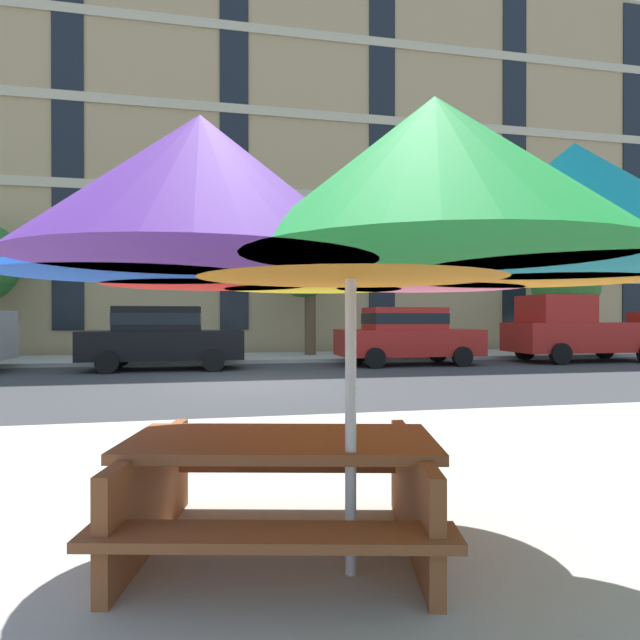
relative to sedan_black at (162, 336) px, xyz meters
name	(u,v)px	position (x,y,z in m)	size (l,w,h in m)	color
ground_plane	(250,384)	(2.21, -3.70, -0.95)	(120.00, 120.00, 0.00)	#38383A
sidewalk_near_patio	(364,584)	(2.21, -12.70, -0.89)	(56.00, 9.00, 0.12)	#B2ADA3
sidewalk_far	(237,358)	(2.21, 3.10, -0.89)	(56.00, 3.60, 0.12)	#B2ADA3
apartment_building	(230,187)	(2.21, 11.29, 7.05)	(42.16, 12.08, 16.00)	tan
sedan_black	(162,336)	(0.00, 0.00, 0.00)	(4.40, 1.98, 1.78)	black
sedan_red	(407,334)	(7.31, 0.00, 0.00)	(4.40, 1.98, 1.78)	#B21E19
pickup_red	(578,331)	(13.34, 0.00, 0.08)	(5.10, 2.12, 2.20)	#B21E19
street_tree_middle	(306,263)	(4.71, 3.35, 2.52)	(2.56, 2.56, 4.76)	brown
street_tree_right	(564,283)	(14.99, 2.94, 1.88)	(2.55, 2.55, 4.09)	#4C3823
patio_umbrella	(351,228)	(2.14, -12.70, 1.00)	(3.43, 3.43, 2.29)	silver
picnic_table	(281,485)	(1.82, -12.30, -0.46)	(2.08, 1.86, 0.77)	brown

